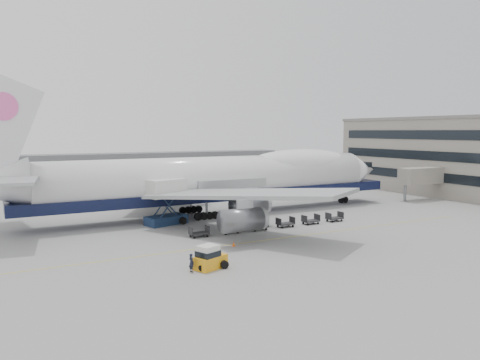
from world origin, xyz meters
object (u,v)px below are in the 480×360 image
catering_truck (166,199)px  ground_worker (191,263)px  airliner (220,178)px  baggage_tug (210,258)px

catering_truck → ground_worker: size_ratio=3.64×
airliner → baggage_tug: size_ratio=19.44×
airliner → baggage_tug: (-13.35, -25.24, -4.63)m
catering_truck → baggage_tug: bearing=-114.1°
airliner → catering_truck: (-9.94, -3.48, -2.16)m
airliner → baggage_tug: airliner is taller
airliner → catering_truck: size_ratio=10.76×
catering_truck → baggage_tug: size_ratio=1.81×
airliner → catering_truck: 10.75m
airliner → ground_worker: size_ratio=39.19×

